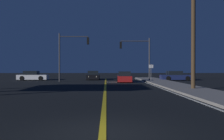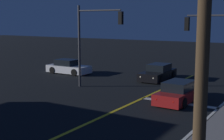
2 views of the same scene
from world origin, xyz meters
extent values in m
cube|color=silver|center=(2.55, 23.75, 0.01)|extent=(5.10, 0.50, 0.01)
cube|color=maroon|center=(2.37, 24.21, 0.44)|extent=(1.90, 4.73, 0.68)
cube|color=black|center=(2.36, 23.93, 1.04)|extent=(1.56, 2.20, 0.60)
cylinder|color=black|center=(1.63, 25.68, 0.32)|extent=(0.25, 0.65, 0.64)
cylinder|color=black|center=(3.23, 25.62, 0.32)|extent=(0.25, 0.65, 0.64)
cylinder|color=black|center=(1.51, 22.79, 0.32)|extent=(0.25, 0.65, 0.64)
cylinder|color=black|center=(3.11, 22.73, 0.32)|extent=(0.25, 0.65, 0.64)
sphere|color=#FFF4CC|center=(1.93, 26.50, 0.52)|extent=(0.18, 0.18, 0.18)
sphere|color=#FFF4CC|center=(2.99, 26.45, 0.52)|extent=(0.18, 0.18, 0.18)
sphere|color=red|center=(1.75, 21.95, 0.52)|extent=(0.14, 0.14, 0.14)
sphere|color=red|center=(2.81, 21.91, 0.52)|extent=(0.14, 0.14, 0.14)
cube|color=black|center=(-1.92, 30.46, 0.44)|extent=(1.91, 4.55, 0.68)
cube|color=black|center=(-1.93, 30.73, 1.04)|extent=(1.61, 2.11, 0.60)
cylinder|color=black|center=(-1.04, 29.07, 0.32)|extent=(0.23, 0.64, 0.64)
cylinder|color=black|center=(-2.75, 29.04, 0.32)|extent=(0.23, 0.64, 0.64)
cylinder|color=black|center=(-1.10, 31.87, 0.32)|extent=(0.23, 0.64, 0.64)
cylinder|color=black|center=(-2.80, 31.84, 0.32)|extent=(0.23, 0.64, 0.64)
sphere|color=#FFF4CC|center=(-1.32, 28.27, 0.52)|extent=(0.18, 0.18, 0.18)
sphere|color=#FFF4CC|center=(-2.45, 28.25, 0.52)|extent=(0.18, 0.18, 0.18)
sphere|color=red|center=(-1.40, 32.67, 0.52)|extent=(0.14, 0.14, 0.14)
sphere|color=red|center=(-2.53, 32.65, 0.52)|extent=(0.14, 0.14, 0.14)
cube|color=silver|center=(-10.60, 29.08, 0.44)|extent=(4.28, 1.78, 0.68)
cube|color=black|center=(-10.86, 29.08, 1.04)|extent=(1.97, 1.53, 0.60)
cylinder|color=black|center=(-9.27, 29.90, 0.32)|extent=(0.64, 0.22, 0.64)
cylinder|color=black|center=(-9.27, 28.24, 0.32)|extent=(0.64, 0.22, 0.64)
cylinder|color=black|center=(-11.93, 29.91, 0.32)|extent=(0.64, 0.22, 0.64)
cylinder|color=black|center=(-11.93, 28.25, 0.32)|extent=(0.64, 0.22, 0.64)
sphere|color=#FFF4CC|center=(-8.52, 29.63, 0.52)|extent=(0.18, 0.18, 0.18)
sphere|color=#FFF4CC|center=(-8.52, 28.52, 0.52)|extent=(0.18, 0.18, 0.18)
sphere|color=red|center=(-12.69, 29.63, 0.52)|extent=(0.14, 0.14, 0.14)
sphere|color=red|center=(-12.69, 28.52, 0.52)|extent=(0.14, 0.14, 0.14)
cylinder|color=#38383D|center=(3.97, 26.05, 5.39)|extent=(3.87, 0.12, 0.12)
cube|color=black|center=(2.03, 26.05, 4.84)|extent=(0.28, 0.28, 0.90)
sphere|color=red|center=(2.03, 26.05, 5.11)|extent=(0.22, 0.22, 0.22)
sphere|color=#4C2D05|center=(2.03, 26.05, 4.84)|extent=(0.22, 0.22, 0.22)
sphere|color=#0A3814|center=(2.03, 26.05, 4.57)|extent=(0.22, 0.22, 0.22)
cylinder|color=#38383D|center=(-5.90, 24.65, 3.10)|extent=(0.18, 0.18, 6.19)
cylinder|color=#38383D|center=(-4.08, 24.65, 5.79)|extent=(3.65, 0.12, 0.12)
cube|color=black|center=(-2.26, 24.65, 5.24)|extent=(0.28, 0.28, 0.90)
sphere|color=red|center=(-2.26, 24.65, 5.51)|extent=(0.22, 0.22, 0.22)
sphere|color=#4C2D05|center=(-2.26, 24.65, 5.24)|extent=(0.22, 0.22, 0.22)
sphere|color=#0A3814|center=(-2.26, 24.65, 4.97)|extent=(0.22, 0.22, 0.22)
cylinder|color=#42301E|center=(7.00, 12.63, 4.68)|extent=(0.33, 0.33, 9.36)
camera|label=1|loc=(0.11, -6.40, 1.76)|focal=38.76mm
camera|label=2|loc=(9.28, 4.72, 5.12)|focal=52.48mm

